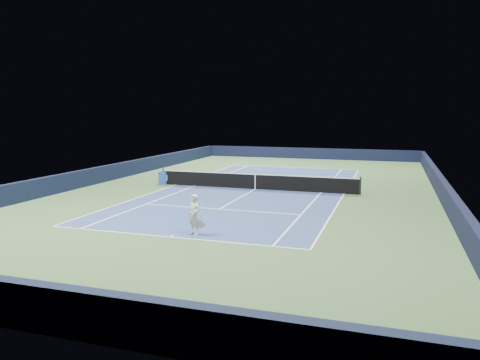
% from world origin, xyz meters
% --- Properties ---
extents(ground, '(40.00, 40.00, 0.00)m').
position_xyz_m(ground, '(0.00, 0.00, 0.00)').
color(ground, '#35532D').
rests_on(ground, ground).
extents(wall_far, '(22.00, 0.35, 1.10)m').
position_xyz_m(wall_far, '(0.00, 19.82, 0.55)').
color(wall_far, black).
rests_on(wall_far, ground).
extents(wall_near, '(22.00, 0.35, 1.10)m').
position_xyz_m(wall_near, '(0.00, -19.82, 0.55)').
color(wall_near, black).
rests_on(wall_near, ground).
extents(wall_right, '(0.35, 40.00, 1.10)m').
position_xyz_m(wall_right, '(10.82, 0.00, 0.55)').
color(wall_right, black).
rests_on(wall_right, ground).
extents(wall_left, '(0.35, 40.00, 1.10)m').
position_xyz_m(wall_left, '(-10.82, 0.00, 0.55)').
color(wall_left, black).
rests_on(wall_left, ground).
extents(court_surface, '(10.97, 23.77, 0.01)m').
position_xyz_m(court_surface, '(0.00, 0.00, 0.00)').
color(court_surface, navy).
rests_on(court_surface, ground).
extents(baseline_far, '(10.97, 0.08, 0.00)m').
position_xyz_m(baseline_far, '(0.00, 11.88, 0.01)').
color(baseline_far, white).
rests_on(baseline_far, ground).
extents(baseline_near, '(10.97, 0.08, 0.00)m').
position_xyz_m(baseline_near, '(0.00, -11.88, 0.01)').
color(baseline_near, white).
rests_on(baseline_near, ground).
extents(sideline_doubles_right, '(0.08, 23.77, 0.00)m').
position_xyz_m(sideline_doubles_right, '(5.49, 0.00, 0.01)').
color(sideline_doubles_right, white).
rests_on(sideline_doubles_right, ground).
extents(sideline_doubles_left, '(0.08, 23.77, 0.00)m').
position_xyz_m(sideline_doubles_left, '(-5.49, 0.00, 0.01)').
color(sideline_doubles_left, white).
rests_on(sideline_doubles_left, ground).
extents(sideline_singles_right, '(0.08, 23.77, 0.00)m').
position_xyz_m(sideline_singles_right, '(4.12, 0.00, 0.01)').
color(sideline_singles_right, white).
rests_on(sideline_singles_right, ground).
extents(sideline_singles_left, '(0.08, 23.77, 0.00)m').
position_xyz_m(sideline_singles_left, '(-4.12, 0.00, 0.01)').
color(sideline_singles_left, white).
rests_on(sideline_singles_left, ground).
extents(service_line_far, '(8.23, 0.08, 0.00)m').
position_xyz_m(service_line_far, '(0.00, 6.40, 0.01)').
color(service_line_far, white).
rests_on(service_line_far, ground).
extents(service_line_near, '(8.23, 0.08, 0.00)m').
position_xyz_m(service_line_near, '(0.00, -6.40, 0.01)').
color(service_line_near, white).
rests_on(service_line_near, ground).
extents(center_service_line, '(0.08, 12.80, 0.00)m').
position_xyz_m(center_service_line, '(0.00, 0.00, 0.01)').
color(center_service_line, white).
rests_on(center_service_line, ground).
extents(center_mark_far, '(0.08, 0.30, 0.00)m').
position_xyz_m(center_mark_far, '(0.00, 11.73, 0.01)').
color(center_mark_far, white).
rests_on(center_mark_far, ground).
extents(center_mark_near, '(0.08, 0.30, 0.00)m').
position_xyz_m(center_mark_near, '(0.00, -11.73, 0.01)').
color(center_mark_near, white).
rests_on(center_mark_near, ground).
extents(tennis_net, '(12.90, 0.10, 1.07)m').
position_xyz_m(tennis_net, '(0.00, 0.00, 0.50)').
color(tennis_net, black).
rests_on(tennis_net, ground).
extents(sponsor_cube, '(0.60, 0.49, 0.86)m').
position_xyz_m(sponsor_cube, '(-6.40, 0.03, 0.43)').
color(sponsor_cube, '#1E47B6').
rests_on(sponsor_cube, ground).
extents(tennis_player, '(0.81, 1.33, 2.49)m').
position_xyz_m(tennis_player, '(0.79, -11.27, 0.81)').
color(tennis_player, silver).
rests_on(tennis_player, ground).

